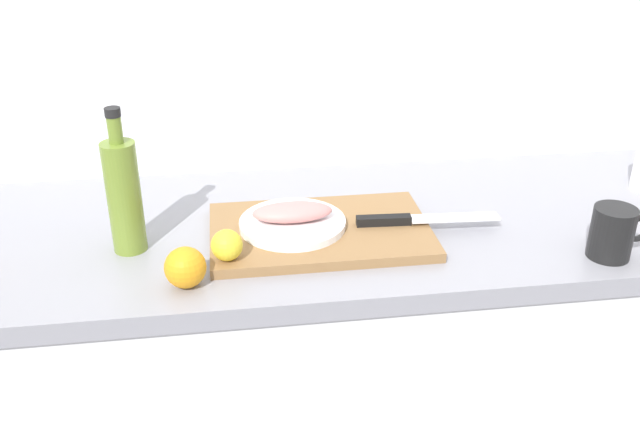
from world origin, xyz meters
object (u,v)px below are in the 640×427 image
(cutting_board, at_px, (320,231))
(coffee_mug_1, at_px, (613,233))
(fish_fillet, at_px, (292,212))
(white_plate, at_px, (293,224))
(olive_oil_bottle, at_px, (124,194))
(lemon_0, at_px, (227,245))
(chef_knife, at_px, (410,219))

(cutting_board, xyz_separation_m, coffee_mug_1, (0.53, -0.16, 0.04))
(fish_fillet, xyz_separation_m, coffee_mug_1, (0.59, -0.17, -0.00))
(white_plate, xyz_separation_m, coffee_mug_1, (0.59, -0.17, 0.02))
(olive_oil_bottle, bearing_deg, lemon_0, -28.77)
(fish_fillet, distance_m, olive_oil_bottle, 0.32)
(fish_fillet, height_order, chef_knife, fish_fillet)
(fish_fillet, bearing_deg, chef_knife, -4.27)
(cutting_board, relative_size, coffee_mug_1, 3.64)
(olive_oil_bottle, bearing_deg, fish_fillet, 1.67)
(cutting_board, xyz_separation_m, olive_oil_bottle, (-0.37, -0.00, 0.11))
(fish_fillet, bearing_deg, coffee_mug_1, -15.78)
(lemon_0, distance_m, olive_oil_bottle, 0.22)
(lemon_0, distance_m, coffee_mug_1, 0.72)
(cutting_board, xyz_separation_m, fish_fillet, (-0.05, 0.01, 0.04))
(chef_knife, bearing_deg, white_plate, 178.94)
(olive_oil_bottle, height_order, coffee_mug_1, olive_oil_bottle)
(fish_fillet, bearing_deg, white_plate, -90.00)
(white_plate, height_order, chef_knife, chef_knife)
(chef_knife, relative_size, coffee_mug_1, 2.43)
(white_plate, relative_size, fish_fillet, 1.33)
(cutting_board, distance_m, lemon_0, 0.22)
(cutting_board, xyz_separation_m, lemon_0, (-0.19, -0.10, 0.04))
(fish_fillet, height_order, lemon_0, lemon_0)
(white_plate, bearing_deg, fish_fillet, 90.00)
(cutting_board, bearing_deg, olive_oil_bottle, -179.81)
(lemon_0, xyz_separation_m, coffee_mug_1, (0.72, -0.06, 0.00))
(cutting_board, relative_size, lemon_0, 7.47)
(white_plate, height_order, coffee_mug_1, coffee_mug_1)
(cutting_board, bearing_deg, fish_fillet, 171.62)
(cutting_board, bearing_deg, chef_knife, -3.04)
(white_plate, relative_size, lemon_0, 3.63)
(cutting_board, relative_size, olive_oil_bottle, 1.53)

